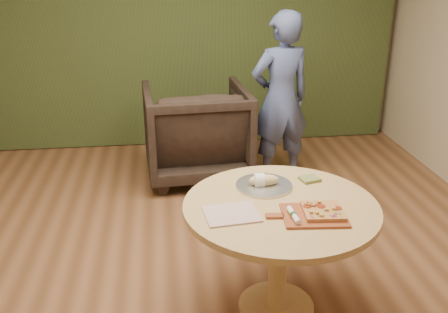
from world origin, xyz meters
name	(u,v)px	position (x,y,z in m)	size (l,w,h in m)	color
room_shell	(209,86)	(0.00, 0.00, 1.40)	(5.04, 6.04, 2.84)	brown
curtain	(184,23)	(0.00, 2.90, 1.40)	(4.80, 0.14, 2.78)	#2E3B1B
pedestal_table	(280,225)	(0.39, -0.27, 0.61)	(1.15, 1.15, 0.75)	tan
pizza_paddle	(312,215)	(0.53, -0.44, 0.76)	(0.46, 0.31, 0.01)	#974726
flatbread_pizza	(323,211)	(0.59, -0.43, 0.78)	(0.24, 0.24, 0.04)	#BF854A
cutlery_roll	(293,215)	(0.41, -0.46, 0.78)	(0.04, 0.20, 0.03)	white
newspaper	(231,214)	(0.08, -0.36, 0.76)	(0.30, 0.25, 0.01)	white
serving_tray	(264,185)	(0.34, -0.03, 0.76)	(0.36, 0.36, 0.02)	silver
bread_roll	(263,180)	(0.33, -0.03, 0.79)	(0.19, 0.09, 0.09)	#DDC787
green_packet	(310,179)	(0.65, 0.03, 0.76)	(0.12, 0.10, 0.02)	#58612B
armchair	(196,127)	(0.05, 1.89, 0.51)	(1.00, 0.93, 1.03)	black
person_standing	(280,99)	(0.84, 1.69, 0.83)	(0.61, 0.40, 1.66)	#455485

